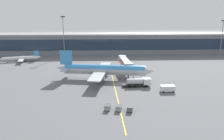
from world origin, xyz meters
TOP-DOWN VIEW (x-y plane):
  - ground_plane at (0.00, 0.00)m, footprint 700.00×700.00m
  - apron_lead_in_line at (-2.51, 2.00)m, footprint 1.44×80.00m
  - terminal_building at (12.13, 76.27)m, footprint 217.68×20.83m
  - main_airliner at (-6.34, 7.76)m, footprint 41.58×33.05m
  - jet_bridge at (3.52, 17.70)m, footprint 4.87×21.52m
  - fuel_tanker at (6.58, -3.07)m, footprint 10.83×2.82m
  - crew_van at (15.82, -9.43)m, footprint 5.02×2.18m
  - baggage_cart_0 at (-5.76, -23.80)m, footprint 2.05×2.89m
  - baggage_cart_1 at (-2.62, -24.40)m, footprint 2.05×2.89m
  - baggage_cart_2 at (0.53, -25.01)m, footprint 2.05×2.89m
  - commuter_jet_far at (-55.07, 47.29)m, footprint 23.06×18.53m
  - apron_light_mast_0 at (74.69, 64.31)m, footprint 2.80×0.50m
  - apron_light_mast_1 at (-32.01, 64.31)m, footprint 2.80×0.50m

SIDE VIEW (x-z plane):
  - ground_plane at x=0.00m, z-range 0.00..0.00m
  - apron_lead_in_line at x=-2.51m, z-range 0.00..0.01m
  - baggage_cart_0 at x=-5.76m, z-range 0.04..1.52m
  - baggage_cart_1 at x=-2.62m, z-range 0.04..1.52m
  - baggage_cart_2 at x=0.53m, z-range 0.04..1.52m
  - crew_van at x=15.82m, z-range 0.16..2.46m
  - fuel_tanker at x=6.58m, z-range 0.12..3.37m
  - commuter_jet_far at x=-55.07m, z-range -1.01..5.14m
  - main_airliner at x=-6.34m, z-range -1.80..10.19m
  - jet_bridge at x=3.52m, z-range 1.73..8.62m
  - terminal_building at x=12.13m, z-range 0.02..14.33m
  - apron_light_mast_0 at x=74.69m, z-range 1.99..25.64m
  - apron_light_mast_1 at x=-32.01m, z-range 2.03..28.30m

